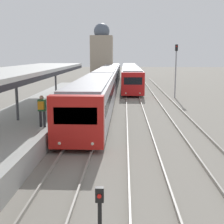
% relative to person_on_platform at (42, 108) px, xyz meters
% --- Properties ---
extents(platform_canopy, '(4.00, 25.53, 2.92)m').
position_rel_person_on_platform_xyz_m(platform_canopy, '(-1.83, 1.65, 1.82)').
color(platform_canopy, beige).
rests_on(platform_canopy, station_platform).
extents(person_on_platform, '(0.40, 0.40, 1.66)m').
position_rel_person_on_platform_xyz_m(person_on_platform, '(0.00, 0.00, 0.00)').
color(person_on_platform, '#2D2D33').
rests_on(person_on_platform, station_platform).
extents(train_near, '(2.68, 50.79, 2.97)m').
position_rel_person_on_platform_xyz_m(train_near, '(1.98, 23.91, -0.35)').
color(train_near, red).
rests_on(train_near, ground_plane).
extents(train_far, '(2.60, 32.60, 2.95)m').
position_rel_person_on_platform_xyz_m(train_far, '(5.20, 34.62, -0.36)').
color(train_far, red).
rests_on(train_far, ground_plane).
extents(signal_post_near, '(0.20, 0.21, 1.71)m').
position_rel_person_on_platform_xyz_m(signal_post_near, '(3.73, -8.98, -0.93)').
color(signal_post_near, black).
rests_on(signal_post_near, ground_plane).
extents(signal_mast_far, '(0.28, 0.29, 5.83)m').
position_rel_person_on_platform_xyz_m(signal_mast_far, '(9.89, 18.91, 1.61)').
color(signal_mast_far, gray).
rests_on(signal_mast_far, ground_plane).
extents(distant_domed_building, '(4.00, 4.00, 10.37)m').
position_rel_person_on_platform_xyz_m(distant_domed_building, '(0.02, 42.75, 2.83)').
color(distant_domed_building, gray).
rests_on(distant_domed_building, ground_plane).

